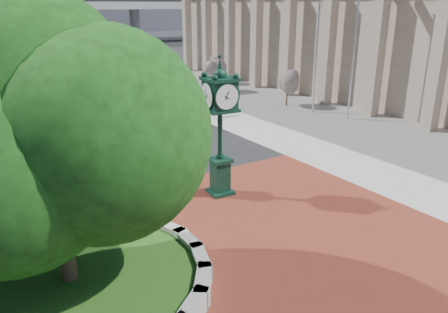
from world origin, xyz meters
TOP-DOWN VIEW (x-y plane):
  - ground at (0.00, 0.00)m, footprint 200.00×200.00m
  - plaza at (0.00, -1.00)m, footprint 12.00×12.00m
  - sidewalk at (16.00, 10.00)m, footprint 20.00×50.00m
  - planter_wall at (-2.71, -0.00)m, footprint 2.96×6.77m
  - grass_bed at (-5.00, 0.00)m, footprint 6.10×6.10m
  - civic_building at (23.60, 12.00)m, footprint 17.35×44.00m
  - tree_planter at (-5.00, 0.00)m, footprint 5.20×5.20m
  - post_clock at (1.15, 2.96)m, footprint 1.11×1.11m
  - parked_car at (2.66, 39.90)m, footprint 2.88×4.63m
  - flagpole_a at (13.62, 8.13)m, footprint 1.49×0.17m
  - flagpole_b at (13.11, 10.62)m, footprint 1.79×0.20m
  - street_lamp_near at (2.68, 24.74)m, footprint 1.97×0.79m
  - shrub_near at (12.91, 12.98)m, footprint 1.20×1.20m
  - shrub_mid at (11.56, 20.04)m, footprint 1.20×1.20m
  - shrub_far at (13.64, 23.15)m, footprint 1.20×1.20m

SIDE VIEW (x-z plane):
  - ground at x=0.00m, z-range 0.00..0.00m
  - plaza at x=0.00m, z-range 0.00..0.04m
  - sidewalk at x=16.00m, z-range 0.00..0.04m
  - grass_bed at x=-5.00m, z-range 0.00..0.40m
  - planter_wall at x=-2.71m, z-range 0.00..0.54m
  - parked_car at x=2.66m, z-range 0.00..1.47m
  - shrub_near at x=12.91m, z-range 0.49..2.69m
  - shrub_mid at x=11.56m, z-range 0.49..2.69m
  - shrub_far at x=13.64m, z-range 0.49..2.69m
  - post_clock at x=1.15m, z-range 0.25..5.22m
  - tree_planter at x=-5.00m, z-range 0.56..6.89m
  - civic_building at x=23.60m, z-range 0.03..8.63m
  - flagpole_a at x=13.62m, z-range 0.12..9.62m
  - street_lamp_near at x=2.68m, z-range 0.78..9.83m
  - flagpole_b at x=13.11m, z-range 0.14..11.53m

